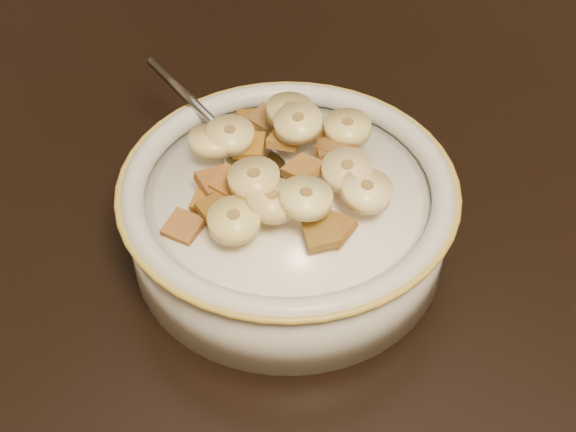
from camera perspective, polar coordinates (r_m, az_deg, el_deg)
The scene contains 35 objects.
table at distance 0.62m, azimuth 16.93°, elevation -0.00°, with size 1.40×0.90×0.04m, color black.
cereal_bowl at distance 0.53m, azimuth 0.00°, elevation -0.40°, with size 0.21×0.21×0.05m, color #B7B3AF.
milk at distance 0.51m, azimuth 0.00°, elevation 1.54°, with size 0.17×0.17×0.00m, color white.
spoon at distance 0.52m, azimuth -2.37°, elevation 3.78°, with size 0.04×0.05×0.01m, color gray.
cereal_square_0 at distance 0.56m, azimuth -1.55°, elevation 6.87°, with size 0.02×0.02×0.01m, color brown.
cereal_square_1 at distance 0.47m, azimuth 3.33°, elevation -0.92°, with size 0.02×0.02×0.01m, color brown.
cereal_square_2 at distance 0.53m, azimuth -3.20°, elevation 5.31°, with size 0.02×0.02×0.01m, color brown.
cereal_square_3 at distance 0.48m, azimuth -1.50°, elevation 1.69°, with size 0.02×0.02×0.01m, color #985E24.
cereal_square_4 at distance 0.54m, azimuth 1.43°, elevation 6.17°, with size 0.02×0.02×0.01m, color brown.
cereal_square_5 at distance 0.49m, azimuth -5.54°, elevation 1.22°, with size 0.02×0.02×0.01m, color #995718.
cereal_square_6 at distance 0.48m, azimuth -3.82°, elevation 0.58°, with size 0.02×0.02×0.01m, color brown.
cereal_square_7 at distance 0.49m, azimuth -4.11°, elevation 2.32°, with size 0.02×0.02×0.01m, color #935719.
cereal_square_8 at distance 0.47m, azimuth 2.43°, elevation -1.25°, with size 0.02×0.02×0.01m, color olive.
cereal_square_9 at distance 0.52m, azimuth -2.79°, elevation 5.00°, with size 0.02×0.02×0.01m, color brown.
cereal_square_10 at distance 0.52m, azimuth 3.22°, elevation 4.80°, with size 0.02×0.02×0.01m, color brown.
cereal_square_11 at distance 0.50m, azimuth 3.55°, elevation 3.13°, with size 0.02×0.02×0.01m, color brown.
cereal_square_12 at distance 0.52m, azimuth 3.43°, elevation 4.69°, with size 0.02×0.02×0.01m, color brown.
cereal_square_13 at distance 0.50m, azimuth -5.20°, elevation 2.42°, with size 0.02×0.02×0.01m, color brown.
cereal_square_14 at distance 0.56m, azimuth -2.54°, elevation 6.77°, with size 0.02×0.02×0.01m, color brown.
cereal_square_15 at distance 0.49m, azimuth -7.47°, elevation -0.80°, with size 0.02×0.02×0.01m, color #95602A.
cereal_square_16 at distance 0.52m, azimuth -0.18°, elevation 5.53°, with size 0.02×0.02×0.01m, color olive.
cereal_square_17 at distance 0.50m, azimuth 1.11°, elevation 3.36°, with size 0.02×0.02×0.01m, color olive.
cereal_square_18 at distance 0.49m, azimuth -1.98°, elevation 1.75°, with size 0.02×0.02×0.01m, color brown.
cereal_square_19 at distance 0.48m, azimuth -5.03°, elevation 0.45°, with size 0.02×0.02×0.01m, color brown.
banana_slice_0 at distance 0.49m, azimuth 4.21°, elevation 3.24°, with size 0.03×0.03×0.01m, color #FDE4A1.
banana_slice_1 at distance 0.48m, azimuth -2.43°, elevation 2.65°, with size 0.03×0.03×0.01m, color tan.
banana_slice_2 at distance 0.51m, azimuth 0.73°, elevation 6.63°, with size 0.03×0.03×0.01m, color beige.
banana_slice_3 at distance 0.47m, azimuth -1.16°, elevation 1.14°, with size 0.03×0.03×0.01m, color #DEBC6F.
banana_slice_4 at distance 0.46m, azimuth -3.85°, elevation -0.31°, with size 0.03×0.03×0.01m, color #FCE388.
banana_slice_5 at distance 0.53m, azimuth 0.13°, elevation 7.47°, with size 0.03×0.03×0.01m, color #C9BB65.
banana_slice_6 at distance 0.52m, azimuth -5.38°, elevation 5.34°, with size 0.03×0.03×0.01m, color #E2CB72.
banana_slice_7 at distance 0.48m, azimuth 5.62°, elevation 1.79°, with size 0.03×0.03×0.01m, color #FFE5AC.
banana_slice_8 at distance 0.46m, azimuth 1.29°, elevation 1.28°, with size 0.03×0.03×0.01m, color #F0E289.
banana_slice_9 at distance 0.52m, azimuth -4.13°, elevation 5.75°, with size 0.03×0.03×0.01m, color #E2CB6D.
banana_slice_10 at distance 0.53m, azimuth 4.24°, elevation 6.30°, with size 0.03×0.03×0.01m, color #D2C081.
Camera 1 is at (0.09, -0.44, 1.15)m, focal length 50.00 mm.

